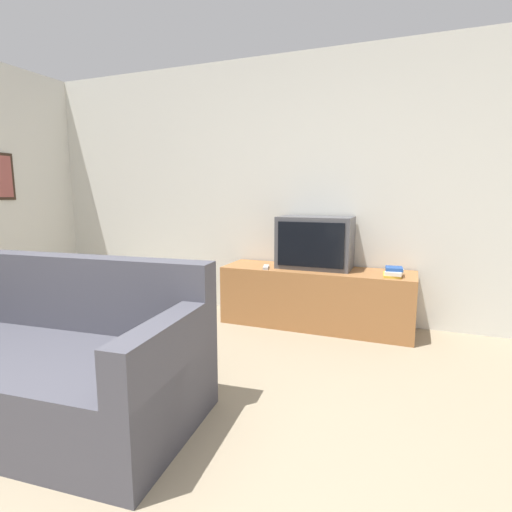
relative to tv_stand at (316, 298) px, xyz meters
name	(u,v)px	position (x,y,z in m)	size (l,w,h in m)	color
wall_back	(302,189)	(-0.24, 0.31, 1.02)	(9.00, 0.06, 2.60)	silver
tv_stand	(316,298)	(0.00, 0.00, 0.00)	(1.78, 0.51, 0.55)	#9E6638
television	(315,242)	(-0.03, 0.06, 0.52)	(0.69, 0.40, 0.49)	#4C4C51
couch	(35,364)	(-1.17, -2.08, 0.01)	(2.02, 1.05, 0.87)	#474751
book_stack	(394,272)	(0.69, -0.08, 0.31)	(0.17, 0.23, 0.08)	gold
remote_on_stand	(266,267)	(-0.46, -0.15, 0.29)	(0.09, 0.18, 0.02)	#B7B7B7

